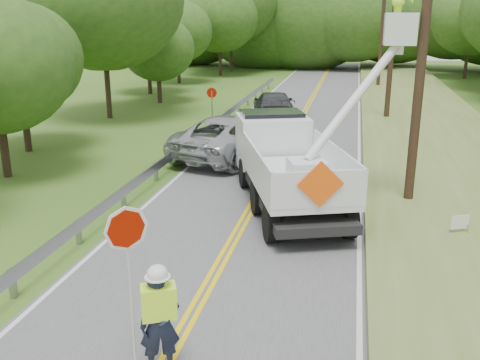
# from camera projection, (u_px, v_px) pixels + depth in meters

# --- Properties ---
(ground) EXTENTS (140.00, 140.00, 0.00)m
(ground) POSITION_uv_depth(u_px,v_px,m) (175.00, 346.00, 10.26)
(ground) COLOR #2F551A
(ground) RESTS_ON ground
(road) EXTENTS (7.20, 96.00, 0.03)m
(road) POSITION_uv_depth(u_px,v_px,m) (278.00, 160.00, 23.34)
(road) COLOR #515153
(road) RESTS_ON ground
(guardrail) EXTENTS (0.18, 48.00, 0.77)m
(guardrail) POSITION_uv_depth(u_px,v_px,m) (195.00, 139.00, 24.83)
(guardrail) COLOR gray
(guardrail) RESTS_ON ground
(utility_poles) EXTENTS (1.60, 43.30, 10.00)m
(utility_poles) POSITION_uv_depth(u_px,v_px,m) (403.00, 33.00, 23.62)
(utility_poles) COLOR black
(utility_poles) RESTS_ON ground
(tall_grass_verge) EXTENTS (7.00, 96.00, 0.30)m
(tall_grass_verge) POSITION_uv_depth(u_px,v_px,m) (451.00, 166.00, 21.90)
(tall_grass_verge) COLOR #536D2D
(tall_grass_verge) RESTS_ON ground
(treeline_left) EXTENTS (10.82, 55.24, 11.72)m
(treeline_left) POSITION_uv_depth(u_px,v_px,m) (170.00, 15.00, 40.63)
(treeline_left) COLOR #332319
(treeline_left) RESTS_ON ground
(treeline_horizon) EXTENTS (58.16, 15.59, 12.22)m
(treeline_horizon) POSITION_uv_depth(u_px,v_px,m) (330.00, 19.00, 61.12)
(treeline_horizon) COLOR #2A4B1A
(treeline_horizon) RESTS_ON ground
(flagger) EXTENTS (1.11, 0.79, 3.13)m
(flagger) POSITION_uv_depth(u_px,v_px,m) (159.00, 316.00, 9.15)
(flagger) COLOR #191E33
(flagger) RESTS_ON road
(bucket_truck) EXTENTS (6.08, 7.93, 7.28)m
(bucket_truck) POSITION_uv_depth(u_px,v_px,m) (289.00, 150.00, 18.20)
(bucket_truck) COLOR black
(bucket_truck) RESTS_ON road
(suv_silver) EXTENTS (4.78, 7.23, 1.85)m
(suv_silver) POSITION_uv_depth(u_px,v_px,m) (232.00, 136.00, 23.52)
(suv_silver) COLOR #B2B5B9
(suv_silver) RESTS_ON road
(suv_darkgrey) EXTENTS (3.44, 6.05, 1.65)m
(suv_darkgrey) POSITION_uv_depth(u_px,v_px,m) (274.00, 106.00, 31.87)
(suv_darkgrey) COLOR #383C3F
(suv_darkgrey) RESTS_ON road
(stop_sign_permanent) EXTENTS (0.54, 0.06, 2.53)m
(stop_sign_permanent) POSITION_uv_depth(u_px,v_px,m) (212.00, 104.00, 27.21)
(stop_sign_permanent) COLOR gray
(stop_sign_permanent) RESTS_ON ground
(yard_sign) EXTENTS (0.51, 0.26, 0.79)m
(yard_sign) POSITION_uv_depth(u_px,v_px,m) (460.00, 223.00, 14.75)
(yard_sign) COLOR white
(yard_sign) RESTS_ON ground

